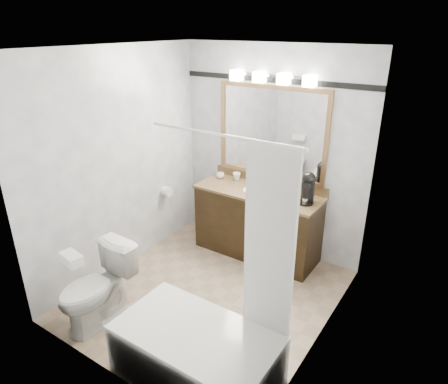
{
  "coord_description": "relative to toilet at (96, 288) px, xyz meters",
  "views": [
    {
      "loc": [
        2.08,
        -2.84,
        2.69
      ],
      "look_at": [
        -0.05,
        0.35,
        1.06
      ],
      "focal_mm": 32.0,
      "sensor_mm": 36.0,
      "label": 1
    }
  ],
  "objects": [
    {
      "name": "room",
      "position": [
        0.65,
        0.92,
        0.87
      ],
      "size": [
        2.42,
        2.62,
        2.52
      ],
      "color": "gray",
      "rests_on": "ground"
    },
    {
      "name": "cup_left",
      "position": [
        0.04,
        2.04,
        0.5
      ],
      "size": [
        0.11,
        0.11,
        0.07
      ],
      "primitive_type": "imported",
      "rotation": [
        0.0,
        0.0,
        -0.16
      ],
      "color": "white",
      "rests_on": "vanity"
    },
    {
      "name": "tp_roll",
      "position": [
        -0.49,
        1.58,
        0.32
      ],
      "size": [
        0.11,
        0.12,
        0.12
      ],
      "primitive_type": "cylinder",
      "rotation": [
        0.0,
        1.57,
        0.0
      ],
      "color": "white",
      "rests_on": "room"
    },
    {
      "name": "tissue_box",
      "position": [
        0.0,
        -0.2,
        0.43
      ],
      "size": [
        0.24,
        0.16,
        0.09
      ],
      "primitive_type": "cube",
      "rotation": [
        0.0,
        0.0,
        -0.17
      ],
      "color": "white",
      "rests_on": "toilet"
    },
    {
      "name": "soap_bar",
      "position": [
        0.71,
        2.05,
        0.48
      ],
      "size": [
        0.1,
        0.07,
        0.03
      ],
      "primitive_type": "cube",
      "rotation": [
        0.0,
        0.0,
        0.1
      ],
      "color": "beige",
      "rests_on": "vanity"
    },
    {
      "name": "accent_stripe",
      "position": [
        0.65,
        2.21,
        1.72
      ],
      "size": [
        2.4,
        0.01,
        0.06
      ],
      "primitive_type": "cube",
      "color": "black",
      "rests_on": "room"
    },
    {
      "name": "soap_bottle_a",
      "position": [
        0.59,
        2.07,
        0.53
      ],
      "size": [
        0.06,
        0.06,
        0.12
      ],
      "primitive_type": "imported",
      "rotation": [
        0.0,
        0.0,
        0.15
      ],
      "color": "white",
      "rests_on": "vanity"
    },
    {
      "name": "soap_bottle_b",
      "position": [
        0.69,
        2.07,
        0.51
      ],
      "size": [
        0.09,
        0.09,
        0.09
      ],
      "primitive_type": "imported",
      "rotation": [
        0.0,
        0.0,
        -0.4
      ],
      "color": "white",
      "rests_on": "vanity"
    },
    {
      "name": "vanity",
      "position": [
        0.65,
        1.94,
        0.06
      ],
      "size": [
        1.53,
        0.58,
        0.97
      ],
      "color": "black",
      "rests_on": "ground"
    },
    {
      "name": "mirror",
      "position": [
        0.65,
        2.2,
        1.12
      ],
      "size": [
        1.4,
        0.04,
        1.1
      ],
      "color": "#A27549",
      "rests_on": "room"
    },
    {
      "name": "bathtub",
      "position": [
        1.21,
        0.02,
        -0.1
      ],
      "size": [
        1.3,
        0.75,
        1.96
      ],
      "color": "white",
      "rests_on": "ground"
    },
    {
      "name": "toilet",
      "position": [
        0.0,
        0.0,
        0.0
      ],
      "size": [
        0.46,
        0.77,
        0.77
      ],
      "primitive_type": "imported",
      "rotation": [
        0.0,
        0.0,
        -0.04
      ],
      "color": "white",
      "rests_on": "ground"
    },
    {
      "name": "cup_right",
      "position": [
        0.24,
        2.11,
        0.51
      ],
      "size": [
        0.12,
        0.12,
        0.09
      ],
      "primitive_type": "imported",
      "rotation": [
        0.0,
        0.0,
        0.24
      ],
      "color": "white",
      "rests_on": "vanity"
    },
    {
      "name": "vanity_light_bar",
      "position": [
        0.65,
        2.15,
        1.75
      ],
      "size": [
        1.02,
        0.14,
        0.12
      ],
      "color": "silver",
      "rests_on": "room"
    },
    {
      "name": "coffee_maker",
      "position": [
        1.25,
        1.97,
        0.65
      ],
      "size": [
        0.18,
        0.23,
        0.35
      ],
      "rotation": [
        0.0,
        0.0,
        0.12
      ],
      "color": "black",
      "rests_on": "vanity"
    }
  ]
}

